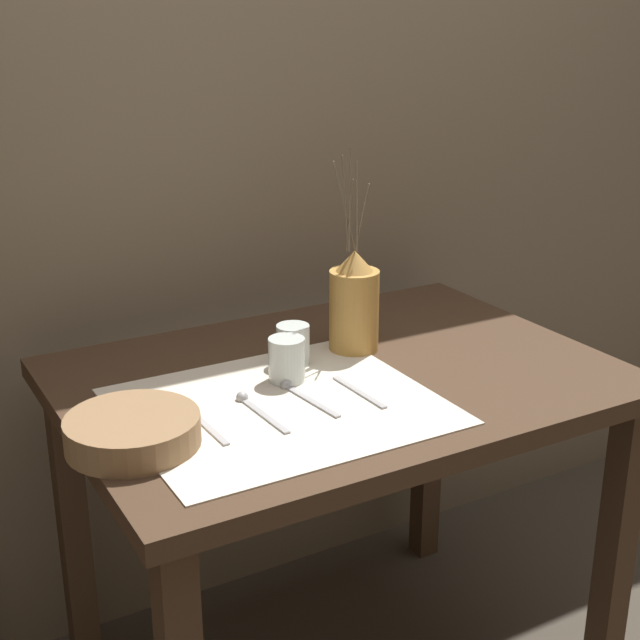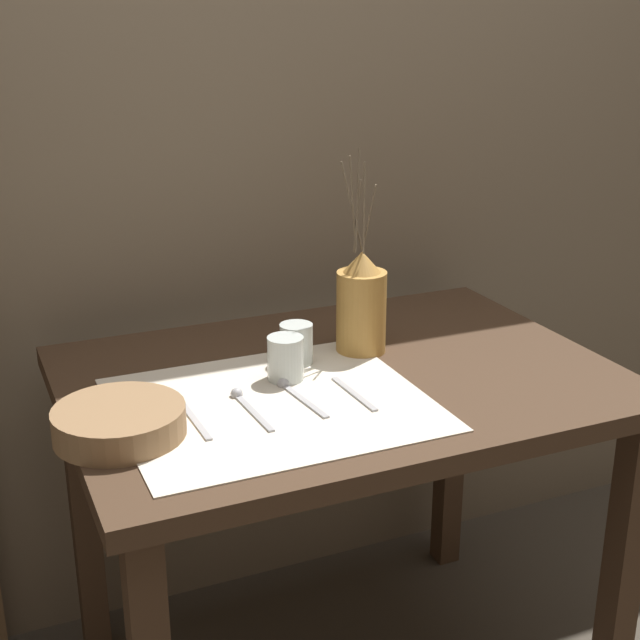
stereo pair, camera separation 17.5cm
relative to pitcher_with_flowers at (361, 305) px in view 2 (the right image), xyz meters
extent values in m
cube|color=#7A6B56|center=(-0.09, 0.41, 0.31)|extent=(7.00, 0.06, 2.40)
cube|color=#422D1E|center=(-0.09, -0.09, -0.12)|extent=(1.10, 0.79, 0.04)
cube|color=#422D1E|center=(0.40, -0.43, -0.52)|extent=(0.06, 0.06, 0.75)
cube|color=#422D1E|center=(-0.58, 0.24, -0.52)|extent=(0.06, 0.06, 0.75)
cube|color=#422D1E|center=(0.40, 0.24, -0.52)|extent=(0.06, 0.06, 0.75)
cube|color=beige|center=(-0.27, -0.18, -0.10)|extent=(0.57, 0.49, 0.00)
cylinder|color=#B7843D|center=(0.00, 0.00, -0.02)|extent=(0.11, 0.11, 0.18)
cone|color=#B7843D|center=(0.00, 0.00, 0.10)|extent=(0.08, 0.08, 0.04)
cylinder|color=brown|center=(-0.01, 0.01, 0.22)|extent=(0.02, 0.03, 0.21)
cylinder|color=brown|center=(-0.01, 0.01, 0.19)|extent=(0.02, 0.01, 0.15)
cylinder|color=brown|center=(-0.02, 0.01, 0.21)|extent=(0.05, 0.02, 0.18)
cylinder|color=brown|center=(0.01, -0.01, 0.19)|extent=(0.02, 0.03, 0.14)
cylinder|color=brown|center=(-0.02, 0.01, 0.22)|extent=(0.02, 0.00, 0.20)
cylinder|color=brown|center=(0.00, -0.01, 0.21)|extent=(0.01, 0.01, 0.19)
cylinder|color=#8E6B47|center=(-0.56, -0.20, -0.08)|extent=(0.23, 0.23, 0.05)
cylinder|color=silver|center=(-0.21, -0.08, -0.06)|extent=(0.07, 0.07, 0.09)
cylinder|color=silver|center=(-0.16, -0.01, -0.06)|extent=(0.07, 0.07, 0.08)
cube|color=#A8A8AD|center=(-0.43, -0.20, -0.10)|extent=(0.02, 0.17, 0.00)
cube|color=#A8A8AD|center=(-0.32, -0.21, -0.10)|extent=(0.02, 0.17, 0.00)
sphere|color=#A8A8AD|center=(-0.32, -0.12, -0.10)|extent=(0.02, 0.02, 0.02)
cube|color=#A8A8AD|center=(-0.21, -0.20, -0.10)|extent=(0.03, 0.17, 0.00)
sphere|color=#A8A8AD|center=(-0.22, -0.11, -0.10)|extent=(0.02, 0.02, 0.02)
cube|color=#A8A8AD|center=(-0.11, -0.21, -0.10)|extent=(0.02, 0.17, 0.00)
camera|label=1|loc=(-0.95, -1.53, 0.60)|focal=50.00mm
camera|label=2|loc=(-0.79, -1.61, 0.60)|focal=50.00mm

